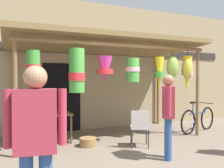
# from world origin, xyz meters

# --- Properties ---
(ground_plane) EXTENTS (30.00, 30.00, 0.00)m
(ground_plane) POSITION_xyz_m (0.00, 0.00, 0.00)
(ground_plane) COLOR #756656
(shop_facade) EXTENTS (11.00, 0.29, 3.90)m
(shop_facade) POSITION_xyz_m (-0.01, 2.41, 1.95)
(shop_facade) COLOR #9E8966
(shop_facade) RESTS_ON ground_plane
(market_stall_canopy) EXTENTS (5.12, 2.37, 2.62)m
(market_stall_canopy) POSITION_xyz_m (0.01, 1.01, 2.22)
(market_stall_canopy) COLOR brown
(market_stall_canopy) RESTS_ON ground_plane
(display_table) EXTENTS (1.25, 0.71, 0.71)m
(display_table) POSITION_xyz_m (-1.70, 1.19, 0.63)
(display_table) COLOR brown
(display_table) RESTS_ON ground_plane
(flower_heap_on_table) EXTENTS (0.68, 0.47, 0.17)m
(flower_heap_on_table) POSITION_xyz_m (-1.74, 1.18, 0.80)
(flower_heap_on_table) COLOR yellow
(flower_heap_on_table) RESTS_ON display_table
(folding_chair) EXTENTS (0.53, 0.53, 0.84)m
(folding_chair) POSITION_xyz_m (0.22, -0.06, 0.50)
(folding_chair) COLOR beige
(folding_chair) RESTS_ON ground_plane
(wicker_basket_by_table) EXTENTS (0.39, 0.39, 0.19)m
(wicker_basket_by_table) POSITION_xyz_m (-0.82, 0.50, 0.10)
(wicker_basket_by_table) COLOR olive
(wicker_basket_by_table) RESTS_ON ground_plane
(parked_bicycle) EXTENTS (1.69, 0.61, 0.92)m
(parked_bicycle) POSITION_xyz_m (2.62, 0.68, 0.35)
(parked_bicycle) COLOR black
(parked_bicycle) RESTS_ON ground_plane
(vendor_in_orange) EXTENTS (0.40, 0.51, 1.63)m
(vendor_in_orange) POSITION_xyz_m (0.33, -0.95, 0.96)
(vendor_in_orange) COLOR #2D5193
(vendor_in_orange) RESTS_ON ground_plane
(customer_foreground) EXTENTS (0.59, 0.29, 1.68)m
(customer_foreground) POSITION_xyz_m (-2.26, -2.31, 0.99)
(customer_foreground) COLOR #2D5193
(customer_foreground) RESTS_ON ground_plane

